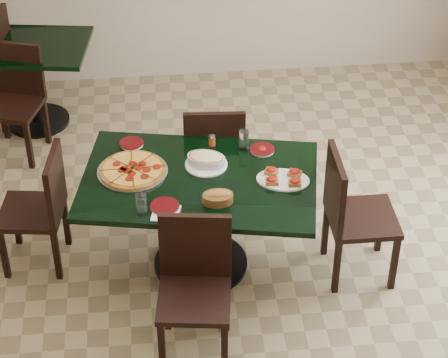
{
  "coord_description": "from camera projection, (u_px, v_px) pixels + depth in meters",
  "views": [
    {
      "loc": [
        -0.5,
        -4.43,
        4.13
      ],
      "look_at": [
        -0.04,
        0.0,
        0.8
      ],
      "focal_mm": 70.0,
      "sensor_mm": 36.0,
      "label": 1
    }
  ],
  "objects": [
    {
      "name": "napkin_setting",
      "position": [
        166.0,
        213.0,
        5.36
      ],
      "size": [
        0.2,
        0.2,
        0.01
      ],
      "rotation": [
        0.0,
        0.0,
        -0.21
      ],
      "color": "white",
      "rests_on": "main_table"
    },
    {
      "name": "water_glass_b",
      "position": [
        142.0,
        204.0,
        5.31
      ],
      "size": [
        0.07,
        0.07,
        0.14
      ],
      "primitive_type": "cylinder",
      "color": "white",
      "rests_on": "main_table"
    },
    {
      "name": "floor",
      "position": [
        230.0,
        271.0,
        6.04
      ],
      "size": [
        5.5,
        5.5,
        0.0
      ],
      "primitive_type": "plane",
      "color": "#8F7B52",
      "rests_on": "ground"
    },
    {
      "name": "chair_left",
      "position": [
        42.0,
        204.0,
        5.83
      ],
      "size": [
        0.47,
        0.47,
        0.9
      ],
      "rotation": [
        0.0,
        0.0,
        -1.71
      ],
      "color": "black",
      "rests_on": "floor"
    },
    {
      "name": "bruschetta_platter",
      "position": [
        283.0,
        178.0,
        5.61
      ],
      "size": [
        0.4,
        0.32,
        0.05
      ],
      "rotation": [
        0.0,
        0.0,
        -0.26
      ],
      "color": "silver",
      "rests_on": "main_table"
    },
    {
      "name": "bread_basket",
      "position": [
        218.0,
        197.0,
        5.42
      ],
      "size": [
        0.2,
        0.14,
        0.09
      ],
      "rotation": [
        0.0,
        0.0,
        0.02
      ],
      "color": "brown",
      "rests_on": "main_table"
    },
    {
      "name": "back_chair_near",
      "position": [
        15.0,
        94.0,
        6.96
      ],
      "size": [
        0.53,
        0.53,
        0.91
      ],
      "rotation": [
        0.0,
        0.0,
        -0.31
      ],
      "color": "black",
      "rests_on": "floor"
    },
    {
      "name": "room_shell",
      "position": [
        337.0,
        1.0,
        6.8
      ],
      "size": [
        5.5,
        5.5,
        5.5
      ],
      "color": "silver",
      "rests_on": "floor"
    },
    {
      "name": "chair_far",
      "position": [
        214.0,
        153.0,
        6.29
      ],
      "size": [
        0.46,
        0.46,
        0.92
      ],
      "rotation": [
        0.0,
        0.0,
        3.08
      ],
      "color": "black",
      "rests_on": "floor"
    },
    {
      "name": "chair_right",
      "position": [
        350.0,
        210.0,
        5.72
      ],
      "size": [
        0.45,
        0.45,
        0.96
      ],
      "rotation": [
        0.0,
        0.0,
        1.56
      ],
      "color": "black",
      "rests_on": "floor"
    },
    {
      "name": "side_plate_near",
      "position": [
        165.0,
        206.0,
        5.4
      ],
      "size": [
        0.18,
        0.18,
        0.02
      ],
      "rotation": [
        0.0,
        0.0,
        -0.39
      ],
      "color": "silver",
      "rests_on": "main_table"
    },
    {
      "name": "side_plate_far_r",
      "position": [
        262.0,
        149.0,
        5.89
      ],
      "size": [
        0.17,
        0.17,
        0.03
      ],
      "rotation": [
        0.0,
        0.0,
        0.12
      ],
      "color": "silver",
      "rests_on": "main_table"
    },
    {
      "name": "main_table",
      "position": [
        200.0,
        200.0,
        5.76
      ],
      "size": [
        1.68,
        1.25,
        0.75
      ],
      "rotation": [
        0.0,
        0.0,
        -0.2
      ],
      "color": "black",
      "rests_on": "floor"
    },
    {
      "name": "side_plate_far_l",
      "position": [
        132.0,
        143.0,
        5.95
      ],
      "size": [
        0.17,
        0.17,
        0.02
      ],
      "rotation": [
        0.0,
        0.0,
        -0.21
      ],
      "color": "silver",
      "rests_on": "main_table"
    },
    {
      "name": "chair_near",
      "position": [
        195.0,
        280.0,
        5.22
      ],
      "size": [
        0.49,
        0.49,
        0.93
      ],
      "rotation": [
        0.0,
        0.0,
        -0.14
      ],
      "color": "black",
      "rests_on": "floor"
    },
    {
      "name": "pepper_shaker",
      "position": [
        212.0,
        140.0,
        5.93
      ],
      "size": [
        0.05,
        0.05,
        0.08
      ],
      "color": "#B33313",
      "rests_on": "main_table"
    },
    {
      "name": "water_glass_a",
      "position": [
        244.0,
        140.0,
        5.88
      ],
      "size": [
        0.07,
        0.07,
        0.14
      ],
      "primitive_type": "cylinder",
      "color": "white",
      "rests_on": "main_table"
    },
    {
      "name": "pepperoni_pizza",
      "position": [
        132.0,
        170.0,
        5.69
      ],
      "size": [
        0.46,
        0.46,
        0.04
      ],
      "rotation": [
        0.0,
        0.0,
        0.02
      ],
      "color": "#BBBBC3",
      "rests_on": "main_table"
    },
    {
      "name": "back_table",
      "position": [
        31.0,
        69.0,
        7.24
      ],
      "size": [
        1.07,
        0.84,
        0.75
      ],
      "rotation": [
        0.0,
        0.0,
        -0.14
      ],
      "color": "black",
      "rests_on": "floor"
    },
    {
      "name": "lasagna_casserole",
      "position": [
        206.0,
        160.0,
        5.73
      ],
      "size": [
        0.29,
        0.28,
        0.09
      ],
      "rotation": [
        0.0,
        0.0,
        -0.36
      ],
      "color": "silver",
      "rests_on": "main_table"
    }
  ]
}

